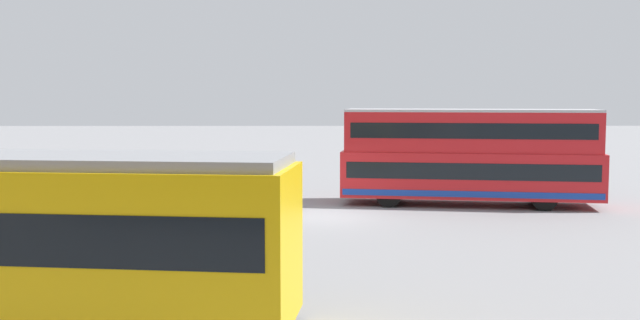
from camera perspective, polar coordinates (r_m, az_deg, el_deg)
ground_plane at (r=26.62m, az=0.58°, el=-4.43°), size 160.00×160.00×0.00m
double_decker_bus at (r=29.84m, az=11.51°, el=0.29°), size 10.37×4.08×3.83m
pedestrian_near_railing at (r=22.33m, az=-12.79°, el=-4.04°), size 0.39×0.39×1.58m
pedestrian_railing at (r=20.61m, az=-15.78°, el=-5.34°), size 6.31×0.87×1.08m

